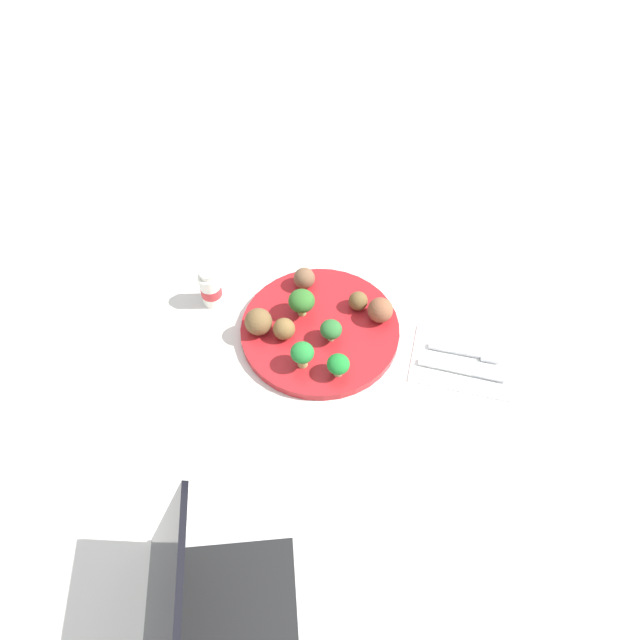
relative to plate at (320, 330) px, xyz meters
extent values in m
plane|color=silver|center=(0.00, 0.00, -0.01)|extent=(4.00, 4.00, 0.00)
cylinder|color=red|center=(0.00, 0.00, 0.00)|extent=(0.28, 0.28, 0.02)
cylinder|color=#A8BA74|center=(0.06, -0.08, 0.01)|extent=(0.02, 0.02, 0.01)
ellipsoid|color=#1E7F2E|center=(0.06, -0.08, 0.04)|extent=(0.04, 0.04, 0.03)
cylinder|color=#A0C07F|center=(0.03, -0.02, 0.01)|extent=(0.01, 0.01, 0.01)
ellipsoid|color=#2D6B30|center=(0.03, -0.02, 0.03)|extent=(0.04, 0.04, 0.03)
cylinder|color=#91C96A|center=(-0.04, 0.02, 0.02)|extent=(0.02, 0.02, 0.02)
ellipsoid|color=#316927|center=(-0.04, 0.02, 0.04)|extent=(0.05, 0.05, 0.04)
cylinder|color=#ADBF6A|center=(0.00, -0.08, 0.02)|extent=(0.02, 0.02, 0.02)
ellipsoid|color=#247E32|center=(0.00, -0.08, 0.04)|extent=(0.04, 0.04, 0.03)
sphere|color=brown|center=(0.05, 0.07, 0.03)|extent=(0.03, 0.03, 0.03)
sphere|color=brown|center=(-0.05, -0.04, 0.03)|extent=(0.04, 0.04, 0.04)
sphere|color=brown|center=(0.09, 0.06, 0.03)|extent=(0.04, 0.04, 0.04)
sphere|color=brown|center=(-0.10, -0.04, 0.03)|extent=(0.05, 0.05, 0.05)
sphere|color=brown|center=(-0.06, 0.08, 0.03)|extent=(0.04, 0.04, 0.04)
cube|color=white|center=(0.25, 0.02, -0.01)|extent=(0.18, 0.14, 0.01)
cube|color=silver|center=(0.23, 0.04, 0.00)|extent=(0.09, 0.02, 0.01)
cube|color=silver|center=(0.29, 0.05, 0.00)|extent=(0.03, 0.03, 0.01)
cube|color=white|center=(0.23, 0.00, 0.00)|extent=(0.09, 0.02, 0.01)
cube|color=silver|center=(0.30, 0.01, 0.00)|extent=(0.06, 0.02, 0.01)
cylinder|color=white|center=(-0.21, 0.00, 0.03)|extent=(0.04, 0.04, 0.07)
cylinder|color=red|center=(-0.21, 0.00, 0.02)|extent=(0.04, 0.04, 0.02)
cylinder|color=silver|center=(-0.21, 0.00, 0.06)|extent=(0.03, 0.03, 0.01)
camera|label=1|loc=(0.22, -0.58, 0.83)|focal=32.87mm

